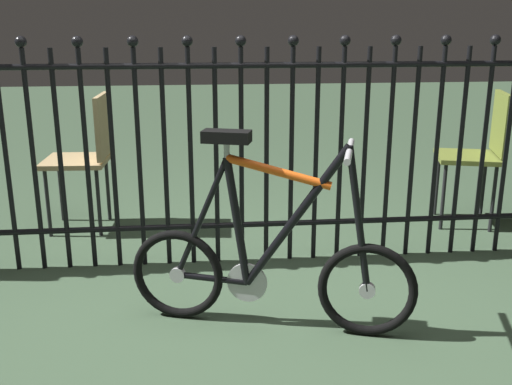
# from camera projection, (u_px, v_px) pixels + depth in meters

# --- Properties ---
(ground_plane) EXTENTS (20.00, 20.00, 0.00)m
(ground_plane) POSITION_uv_depth(u_px,v_px,m) (253.00, 324.00, 2.69)
(ground_plane) COLOR #3C523B
(iron_fence) EXTENTS (4.41, 0.07, 1.30)m
(iron_fence) POSITION_uv_depth(u_px,v_px,m) (226.00, 148.00, 3.20)
(iron_fence) COLOR black
(iron_fence) RESTS_ON ground
(bicycle) EXTENTS (1.22, 0.49, 0.88)m
(bicycle) POSITION_uv_depth(u_px,v_px,m) (269.00, 262.00, 2.59)
(bicycle) COLOR black
(bicycle) RESTS_ON ground
(chair_olive) EXTENTS (0.47, 0.47, 0.87)m
(chair_olive) POSITION_uv_depth(u_px,v_px,m) (482.00, 146.00, 3.85)
(chair_olive) COLOR black
(chair_olive) RESTS_ON ground
(chair_tan) EXTENTS (0.41, 0.41, 0.87)m
(chair_tan) POSITION_uv_depth(u_px,v_px,m) (88.00, 149.00, 3.78)
(chair_tan) COLOR black
(chair_tan) RESTS_ON ground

